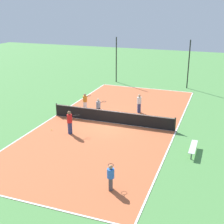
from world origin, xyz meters
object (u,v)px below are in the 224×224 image
at_px(player_coach_red, 70,121).
at_px(fence_post_back_right, 189,64).
at_px(tennis_net, 112,116).
at_px(player_center_orange, 85,101).
at_px(tennis_ball_right_alley, 52,130).
at_px(player_baseline_gray, 98,106).
at_px(fence_post_back_left, 116,60).
at_px(tennis_ball_left_sideline, 72,107).
at_px(player_far_white, 139,102).
at_px(player_near_blue, 111,176).
at_px(bench, 193,147).

height_order(player_coach_red, fence_post_back_right, fence_post_back_right).
bearing_deg(fence_post_back_right, tennis_net, -107.93).
bearing_deg(player_center_orange, tennis_ball_right_alley, -172.52).
xyz_separation_m(player_coach_red, player_baseline_gray, (0.51, 3.98, -0.13)).
height_order(fence_post_back_left, fence_post_back_right, same).
bearing_deg(player_coach_red, tennis_ball_left_sideline, 64.44).
bearing_deg(tennis_net, player_far_white, 66.61).
distance_m(player_center_orange, tennis_ball_right_alley, 5.14).
relative_size(player_near_blue, fence_post_back_left, 0.26).
relative_size(player_center_orange, fence_post_back_left, 0.28).
xyz_separation_m(bench, tennis_ball_right_alley, (-9.97, 0.15, -0.34)).
bearing_deg(player_coach_red, bench, -51.81).
distance_m(tennis_net, player_coach_red, 3.63).
height_order(tennis_net, player_baseline_gray, player_baseline_gray).
height_order(bench, player_coach_red, player_coach_red).
relative_size(player_coach_red, tennis_ball_right_alley, 24.80).
xyz_separation_m(tennis_net, player_far_white, (1.30, 3.01, 0.37)).
height_order(player_coach_red, player_baseline_gray, player_coach_red).
relative_size(player_far_white, fence_post_back_right, 0.31).
distance_m(player_far_white, tennis_ball_left_sideline, 5.95).
relative_size(bench, fence_post_back_right, 0.39).
bearing_deg(bench, fence_post_back_right, 8.59).
height_order(tennis_ball_right_alley, fence_post_back_left, fence_post_back_left).
bearing_deg(fence_post_back_right, tennis_ball_right_alley, -116.38).
xyz_separation_m(tennis_net, fence_post_back_right, (4.04, 12.49, 2.02)).
relative_size(bench, tennis_ball_left_sideline, 29.28).
bearing_deg(player_center_orange, fence_post_back_left, 15.74).
xyz_separation_m(player_coach_red, tennis_ball_right_alley, (-1.55, 0.08, -0.94)).
xyz_separation_m(player_far_white, player_baseline_gray, (-2.83, -1.99, -0.06)).
relative_size(bench, player_baseline_gray, 1.35).
relative_size(tennis_net, bench, 4.85).
xyz_separation_m(bench, player_baseline_gray, (-7.91, 4.06, 0.46)).
distance_m(player_baseline_gray, fence_post_back_right, 12.86).
distance_m(tennis_net, player_far_white, 3.30).
xyz_separation_m(bench, tennis_ball_left_sideline, (-10.91, 5.23, -0.34)).
distance_m(tennis_net, player_center_orange, 3.92).
height_order(bench, fence_post_back_left, fence_post_back_left).
height_order(tennis_ball_left_sideline, fence_post_back_left, fence_post_back_left).
distance_m(player_far_white, player_baseline_gray, 3.46).
distance_m(player_far_white, fence_post_back_right, 10.00).
xyz_separation_m(player_far_white, tennis_ball_right_alley, (-4.89, -5.90, -0.86)).
bearing_deg(tennis_ball_left_sideline, bench, -25.61).
bearing_deg(player_coach_red, fence_post_back_right, 17.23).
distance_m(player_coach_red, fence_post_back_right, 16.68).
relative_size(player_center_orange, player_near_blue, 1.05).
distance_m(player_baseline_gray, tennis_ball_right_alley, 4.49).
xyz_separation_m(tennis_net, bench, (6.39, -3.04, -0.15)).
bearing_deg(player_far_white, fence_post_back_right, -134.17).
bearing_deg(tennis_ball_right_alley, player_near_blue, -40.22).
bearing_deg(player_near_blue, player_coach_red, 23.15).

